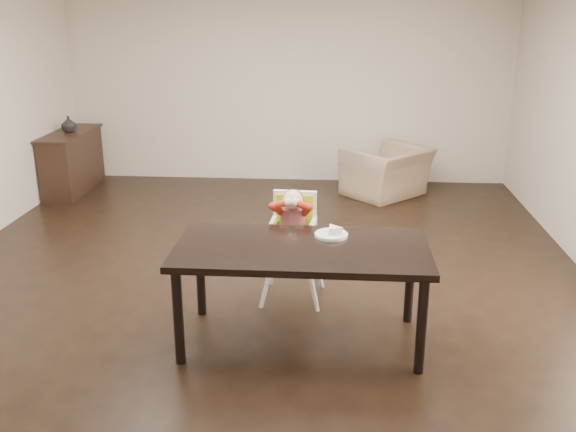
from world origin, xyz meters
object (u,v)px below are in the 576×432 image
object	(u,v)px
dining_table	(302,257)
armchair	(387,164)
sideboard	(72,162)
high_chair	(293,222)

from	to	relation	value
dining_table	armchair	distance (m)	3.95
armchair	sideboard	distance (m)	4.11
high_chair	armchair	xyz separation A→B (m)	(1.00, 3.09, -0.25)
high_chair	sideboard	size ratio (longest dim) A/B	0.76
armchair	high_chair	bearing A→B (deg)	27.25
dining_table	sideboard	size ratio (longest dim) A/B	1.43
high_chair	sideboard	xyz separation A→B (m)	(-3.11, 2.99, -0.27)
dining_table	armchair	bearing A→B (deg)	77.02
dining_table	armchair	xyz separation A→B (m)	(0.89, 3.84, -0.25)
dining_table	high_chair	distance (m)	0.76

